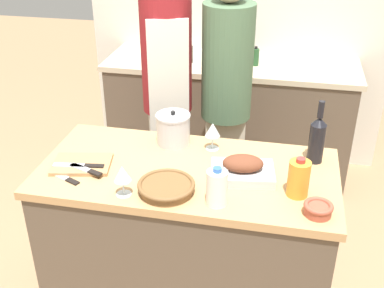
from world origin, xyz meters
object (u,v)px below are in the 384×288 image
(knife_chef, at_px, (80,166))
(condiment_bottle_short, at_px, (255,57))
(wine_glass_right, at_px, (213,130))
(wine_glass_left, at_px, (122,174))
(milk_jug, at_px, (217,187))
(wicker_basket, at_px, (166,187))
(knife_bread, at_px, (87,170))
(mixing_bowl, at_px, (318,209))
(wine_bottle_green, at_px, (317,138))
(condiment_bottle_extra, at_px, (152,46))
(person_cook_guest, at_px, (226,95))
(cutting_board, at_px, (82,164))
(stand_mixer, at_px, (242,40))
(stock_pot, at_px, (173,129))
(person_cook_aproned, at_px, (167,88))
(condiment_bottle_tall, at_px, (189,54))
(roasting_pan, at_px, (243,169))
(knife_paring, at_px, (65,178))
(juice_jug, at_px, (299,178))

(knife_chef, height_order, condiment_bottle_short, condiment_bottle_short)
(wine_glass_right, height_order, knife_chef, wine_glass_right)
(wine_glass_left, bearing_deg, milk_jug, 2.60)
(wicker_basket, height_order, knife_bread, wicker_basket)
(mixing_bowl, distance_m, wine_bottle_green, 0.45)
(milk_jug, height_order, condiment_bottle_extra, condiment_bottle_extra)
(person_cook_guest, bearing_deg, cutting_board, -131.08)
(wine_glass_left, distance_m, stand_mixer, 1.94)
(stock_pot, distance_m, person_cook_aproned, 0.60)
(knife_bread, bearing_deg, mixing_bowl, -5.53)
(wine_glass_left, distance_m, condiment_bottle_tall, 1.74)
(condiment_bottle_extra, bearing_deg, condiment_bottle_short, -1.17)
(wine_bottle_green, relative_size, condiment_bottle_short, 2.21)
(cutting_board, bearing_deg, milk_jug, -14.14)
(roasting_pan, height_order, wine_glass_right, wine_glass_right)
(wine_glass_right, relative_size, condiment_bottle_short, 1.01)
(wine_glass_left, height_order, knife_bread, wine_glass_left)
(stock_pot, relative_size, condiment_bottle_tall, 1.29)
(condiment_bottle_short, bearing_deg, wicker_basket, -97.60)
(wicker_basket, xyz_separation_m, stock_pot, (-0.08, 0.45, 0.05))
(roasting_pan, xyz_separation_m, wine_bottle_green, (0.33, 0.22, 0.08))
(wicker_basket, height_order, milk_jug, milk_jug)
(condiment_bottle_tall, height_order, condiment_bottle_extra, condiment_bottle_extra)
(knife_bread, relative_size, condiment_bottle_extra, 0.89)
(wicker_basket, distance_m, condiment_bottle_tall, 1.70)
(roasting_pan, distance_m, wine_glass_right, 0.31)
(wine_glass_right, height_order, person_cook_guest, person_cook_guest)
(wicker_basket, bearing_deg, wine_glass_left, -162.06)
(milk_jug, distance_m, wine_glass_right, 0.48)
(wicker_basket, height_order, wine_bottle_green, wine_bottle_green)
(mixing_bowl, relative_size, knife_paring, 0.67)
(wine_bottle_green, bearing_deg, wine_glass_right, 177.92)
(wine_glass_left, relative_size, condiment_bottle_tall, 1.00)
(juice_jug, bearing_deg, cutting_board, 177.96)
(wine_bottle_green, distance_m, wine_glass_left, 0.94)
(milk_jug, height_order, wine_glass_right, milk_jug)
(stock_pot, height_order, mixing_bowl, stock_pot)
(wine_glass_left, xyz_separation_m, condiment_bottle_tall, (-0.08, 1.74, -0.03))
(condiment_bottle_extra, bearing_deg, juice_jug, -55.69)
(juice_jug, relative_size, person_cook_aproned, 0.10)
(wine_glass_left, relative_size, person_cook_guest, 0.08)
(person_cook_aproned, bearing_deg, condiment_bottle_extra, 94.43)
(wine_bottle_green, xyz_separation_m, knife_paring, (-1.12, -0.40, -0.12))
(knife_bread, relative_size, stand_mixer, 0.54)
(cutting_board, bearing_deg, condiment_bottle_short, 66.80)
(wine_glass_right, relative_size, person_cook_aproned, 0.08)
(wine_bottle_green, height_order, wine_glass_left, wine_bottle_green)
(mixing_bowl, relative_size, stand_mixer, 0.36)
(roasting_pan, relative_size, knife_chef, 1.28)
(wine_glass_right, relative_size, person_cook_guest, 0.08)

